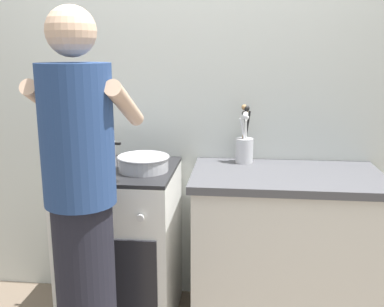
{
  "coord_description": "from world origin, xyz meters",
  "views": [
    {
      "loc": [
        0.29,
        -2.12,
        1.53
      ],
      "look_at": [
        0.05,
        0.12,
        1.0
      ],
      "focal_mm": 41.36,
      "sensor_mm": 36.0,
      "label": 1
    }
  ],
  "objects": [
    {
      "name": "pot",
      "position": [
        -0.49,
        0.19,
        0.97
      ],
      "size": [
        0.28,
        0.21,
        0.14
      ],
      "color": "#B2B2B7",
      "rests_on": "stove_range"
    },
    {
      "name": "utensil_crock",
      "position": [
        0.33,
        0.36,
        1.0
      ],
      "size": [
        0.1,
        0.1,
        0.33
      ],
      "color": "silver",
      "rests_on": "countertop"
    },
    {
      "name": "mixing_bowl",
      "position": [
        -0.21,
        0.12,
        0.95
      ],
      "size": [
        0.28,
        0.28,
        0.08
      ],
      "color": "#B7B7BC",
      "rests_on": "stove_range"
    },
    {
      "name": "person",
      "position": [
        -0.36,
        -0.41,
        0.86
      ],
      "size": [
        0.41,
        0.5,
        1.7
      ],
      "color": "black",
      "rests_on": "ground"
    },
    {
      "name": "back_wall",
      "position": [
        0.2,
        0.5,
        1.25
      ],
      "size": [
        3.2,
        0.1,
        2.5
      ],
      "color": "silver",
      "rests_on": "ground"
    },
    {
      "name": "stove_range",
      "position": [
        -0.35,
        0.15,
        0.45
      ],
      "size": [
        0.6,
        0.62,
        0.9
      ],
      "color": "white",
      "rests_on": "ground"
    },
    {
      "name": "countertop",
      "position": [
        0.55,
        0.15,
        0.45
      ],
      "size": [
        1.0,
        0.6,
        0.9
      ],
      "color": "silver",
      "rests_on": "ground"
    }
  ]
}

